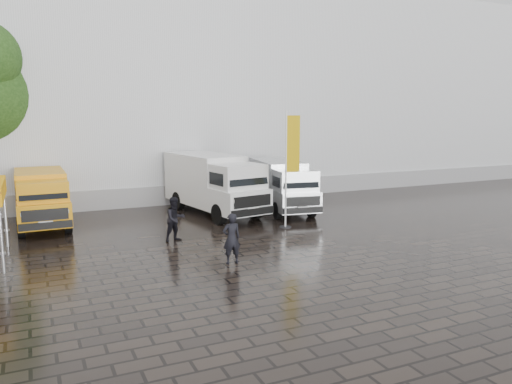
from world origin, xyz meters
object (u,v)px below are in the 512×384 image
Objects in this scene: van_white at (214,185)px; flagpole at (290,163)px; person_front at (232,239)px; van_yellow at (42,200)px; van_silver at (282,186)px; wheelie_bin at (302,187)px; person_tent at (175,219)px.

flagpole is (1.93, -3.87, 1.30)m from van_white.
van_yellow is at bearing -56.29° from person_front.
wheelie_bin is at bearing 56.82° from van_silver.
flagpole reaches higher than van_silver.
van_silver reaches higher than wheelie_bin.
van_white reaches higher than van_silver.
van_silver is (3.28, -0.62, -0.19)m from van_white.
flagpole is 2.90× the size of person_tent.
van_silver is at bearing -20.59° from van_white.
person_front is at bearing -93.81° from person_tent.
van_silver is 3.40× the size of person_front.
van_yellow is 9.66m from person_front.
van_yellow reaches higher than person_front.
wheelie_bin is (4.40, 6.65, -2.17)m from flagpole.
van_white is at bearing 177.94° from van_silver.
van_white reaches higher than wheelie_bin.
van_yellow is at bearing 173.03° from wheelie_bin.
van_yellow reaches higher than wheelie_bin.
van_white reaches higher than person_front.
flagpole is (9.39, -4.31, 1.53)m from van_yellow.
van_white is 1.33× the size of flagpole.
flagpole is 5.29m from person_tent.
van_yellow is 0.90× the size of van_silver.
person_front is at bearing -57.70° from van_yellow.
flagpole is 5.86m from person_front.
van_white is 3.93× the size of person_front.
flagpole is at bearing -73.32° from van_white.
flagpole is 8.27m from wheelie_bin.
person_front is (5.30, -8.06, -0.34)m from van_yellow.
van_yellow is 3.07× the size of person_front.
flagpole reaches higher than person_tent.
person_tent is at bearing -142.24° from van_silver.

